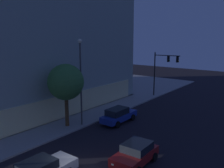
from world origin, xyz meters
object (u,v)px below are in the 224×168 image
Objects in this scene: car_red at (136,153)px; car_blue at (118,115)px; modern_building at (4,32)px; sidewalk_tree at (66,82)px; traffic_light_far_corner at (163,66)px; street_lamp_sidewalk at (81,73)px.

car_blue is at bearing 44.19° from car_red.
modern_building reaches higher than car_blue.
car_red is (-2.08, -9.72, -3.95)m from sidewalk_tree.
sidewalk_tree is 10.70m from car_red.
car_red is at bearing -135.81° from car_blue.
traffic_light_far_corner reaches higher than car_red.
street_lamp_sidewalk is at bearing -38.96° from sidewalk_tree.
sidewalk_tree is (-17.87, 2.07, -0.15)m from traffic_light_far_corner.
modern_building is 15.79m from sidewalk_tree.
car_red is (-19.95, -7.65, -4.10)m from traffic_light_far_corner.
street_lamp_sidewalk is (-16.68, 1.11, 0.77)m from traffic_light_far_corner.
street_lamp_sidewalk reaches higher than car_red.
modern_building is 4.19× the size of traffic_light_far_corner.
traffic_light_far_corner reaches higher than car_blue.
sidewalk_tree is 6.80m from car_blue.
traffic_light_far_corner is at bearing -3.81° from street_lamp_sidewalk.
traffic_light_far_corner is at bearing 20.98° from car_red.
car_blue is (6.44, 6.26, 0.05)m from car_red.
street_lamp_sidewalk is 1.78m from sidewalk_tree.
car_blue is at bearing -38.35° from street_lamp_sidewalk.
street_lamp_sidewalk is 10.54m from car_red.
sidewalk_tree reaches higher than car_blue.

